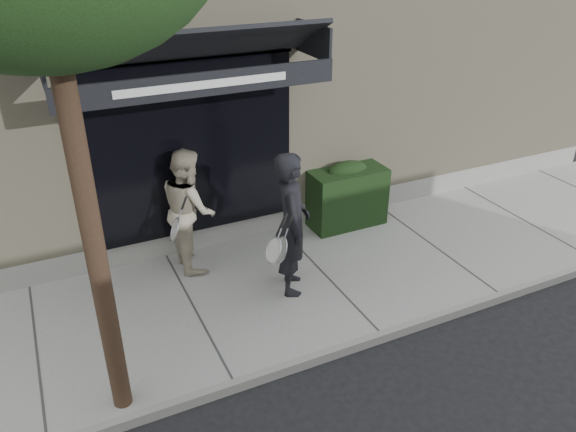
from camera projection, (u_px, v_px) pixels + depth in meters
ground at (323, 280)px, 8.45m from camera, size 80.00×80.00×0.00m
sidewalk at (323, 276)px, 8.42m from camera, size 20.00×3.00×0.12m
curb at (381, 337)px, 7.17m from camera, size 20.00×0.10×0.14m
building_facade at (207, 38)px, 11.14m from camera, size 14.30×8.04×5.64m
hedge at (346, 194)px, 9.56m from camera, size 1.30×0.70×1.14m
pedestrian_front at (291, 224)px, 7.59m from camera, size 0.90×0.99×2.06m
pedestrian_back at (189, 209)px, 8.22m from camera, size 0.77×0.98×1.85m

